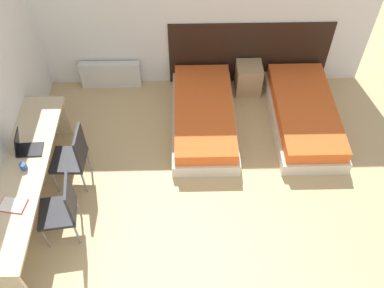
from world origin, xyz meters
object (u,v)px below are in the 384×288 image
(bed_near_window, at_px, (204,116))
(chair_near_laptop, at_px, (73,156))
(nightstand, at_px, (248,78))
(bed_near_door, at_px, (304,115))
(laptop, at_px, (26,147))
(chair_near_notebook, at_px, (62,208))

(bed_near_window, distance_m, chair_near_laptop, 2.02)
(bed_near_window, height_order, nightstand, nightstand)
(bed_near_door, height_order, nightstand, nightstand)
(nightstand, distance_m, laptop, 3.55)
(bed_near_door, height_order, chair_near_notebook, chair_near_notebook)
(bed_near_window, xyz_separation_m, nightstand, (0.75, 0.79, 0.05))
(chair_near_laptop, distance_m, chair_near_notebook, 0.78)
(bed_near_door, bearing_deg, nightstand, 133.63)
(bed_near_window, height_order, bed_near_door, same)
(chair_near_laptop, relative_size, laptop, 3.00)
(bed_near_window, height_order, laptop, laptop)
(nightstand, bearing_deg, bed_near_window, -133.63)
(nightstand, xyz_separation_m, chair_near_laptop, (-2.47, -1.79, 0.28))
(nightstand, relative_size, chair_near_laptop, 0.51)
(bed_near_window, height_order, chair_near_notebook, chair_near_notebook)
(laptop, bearing_deg, bed_near_door, 12.45)
(chair_near_notebook, bearing_deg, laptop, 118.65)
(nightstand, relative_size, laptop, 1.53)
(chair_near_notebook, bearing_deg, bed_near_window, 38.98)
(nightstand, bearing_deg, chair_near_notebook, -133.95)
(bed_near_door, relative_size, laptop, 6.15)
(chair_near_laptop, xyz_separation_m, chair_near_notebook, (-0.00, -0.78, 0.00))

